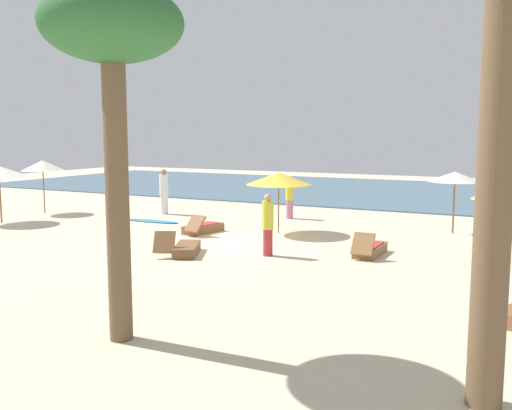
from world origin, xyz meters
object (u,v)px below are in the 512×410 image
(umbrella_1, at_px, (279,179))
(person_4, at_px, (164,191))
(palm_0, at_px, (112,41))
(umbrella_4, at_px, (506,190))
(person_2, at_px, (268,224))
(umbrella_0, at_px, (43,166))
(umbrella_3, at_px, (455,177))
(lounger_3, at_px, (369,249))
(person_0, at_px, (290,197))
(lounger_0, at_px, (203,228))
(surfboard, at_px, (152,221))
(lounger_2, at_px, (185,249))

(umbrella_1, height_order, person_4, umbrella_1)
(palm_0, bearing_deg, person_4, 123.37)
(umbrella_1, xyz_separation_m, umbrella_4, (7.08, -1.23, 0.04))
(person_2, xyz_separation_m, palm_0, (0.65, -6.87, 3.91))
(umbrella_1, distance_m, palm_0, 10.82)
(umbrella_0, bearing_deg, umbrella_1, 0.71)
(umbrella_0, distance_m, umbrella_3, 16.31)
(lounger_3, height_order, person_2, person_2)
(umbrella_1, xyz_separation_m, person_0, (-1.00, 3.21, -0.99))
(lounger_0, distance_m, person_2, 4.21)
(umbrella_4, bearing_deg, lounger_3, -166.12)
(umbrella_0, distance_m, umbrella_1, 10.81)
(umbrella_0, relative_size, person_4, 1.19)
(palm_0, relative_size, surfboard, 2.38)
(umbrella_1, xyz_separation_m, palm_0, (1.88, -10.24, 2.94))
(surfboard, bearing_deg, lounger_0, -21.76)
(lounger_0, distance_m, palm_0, 10.99)
(surfboard, bearing_deg, umbrella_1, -0.38)
(umbrella_0, relative_size, umbrella_3, 1.07)
(person_0, distance_m, surfboard, 5.43)
(umbrella_4, bearing_deg, lounger_2, -158.87)
(umbrella_4, relative_size, lounger_0, 1.21)
(person_0, bearing_deg, lounger_2, -89.22)
(umbrella_3, distance_m, lounger_3, 5.25)
(lounger_2, distance_m, lounger_3, 5.14)
(umbrella_4, relative_size, person_4, 1.14)
(umbrella_3, relative_size, person_2, 1.22)
(umbrella_4, bearing_deg, lounger_0, 179.68)
(person_2, bearing_deg, lounger_0, 148.07)
(umbrella_4, height_order, person_0, umbrella_4)
(umbrella_0, distance_m, lounger_2, 10.91)
(surfboard, bearing_deg, lounger_2, -44.46)
(umbrella_4, height_order, lounger_3, umbrella_4)
(lounger_0, relative_size, lounger_2, 1.01)
(umbrella_0, xyz_separation_m, person_4, (4.63, 2.12, -1.07))
(lounger_2, bearing_deg, palm_0, -64.96)
(umbrella_4, distance_m, lounger_3, 3.85)
(person_0, height_order, palm_0, palm_0)
(umbrella_3, xyz_separation_m, person_4, (-11.44, -0.67, -0.97))
(lounger_2, bearing_deg, umbrella_3, 48.49)
(umbrella_1, bearing_deg, lounger_2, -101.71)
(lounger_2, bearing_deg, umbrella_4, 21.13)
(umbrella_1, xyz_separation_m, person_4, (-6.18, 1.98, -0.91))
(umbrella_1, relative_size, lounger_0, 1.24)
(umbrella_0, relative_size, lounger_3, 1.34)
(umbrella_4, bearing_deg, umbrella_0, 176.50)
(umbrella_4, xyz_separation_m, lounger_0, (-9.37, 0.05, -1.71))
(surfboard, bearing_deg, lounger_3, -13.01)
(umbrella_3, relative_size, person_4, 1.12)
(lounger_0, bearing_deg, umbrella_3, 26.86)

